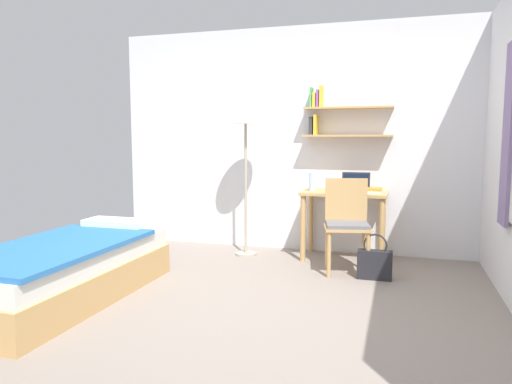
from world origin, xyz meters
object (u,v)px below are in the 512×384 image
desk_chair (347,221)px  book_stack (373,190)px  standing_lamp (246,122)px  laptop (355,187)px  handbag (375,263)px  desk (344,205)px  bed (65,271)px  water_bottle (312,182)px

desk_chair → book_stack: desk_chair is taller
standing_lamp → laptop: standing_lamp is taller
book_stack → handbag: bearing=-84.0°
desk_chair → handbag: bearing=-31.7°
standing_lamp → handbag: bearing=-20.4°
standing_lamp → book_stack: size_ratio=6.65×
book_stack → standing_lamp: bearing=-174.8°
laptop → handbag: 0.98m
desk → standing_lamp: (-1.08, -0.14, 0.91)m
bed → water_bottle: water_bottle is taller
desk → book_stack: size_ratio=3.56×
desk → water_bottle: bearing=-171.4°
desk_chair → standing_lamp: (-1.17, 0.36, 0.99)m
standing_lamp → desk: bearing=7.2°
water_bottle → book_stack: water_bottle is taller
desk → desk_chair: bearing=-80.6°
handbag → desk: bearing=118.6°
desk → book_stack: book_stack is taller
bed → desk_chair: desk_chair is taller
bed → laptop: 3.00m
bed → desk: 2.87m
standing_lamp → laptop: bearing=7.1°
desk → book_stack: bearing=-2.2°
water_bottle → handbag: bearing=-41.1°
laptop → water_bottle: bearing=-172.2°
desk → desk_chair: size_ratio=0.99×
laptop → book_stack: 0.19m
bed → book_stack: size_ratio=7.78×
book_stack → handbag: size_ratio=0.59×
laptop → water_bottle: 0.47m
standing_lamp → water_bottle: 0.99m
desk_chair → standing_lamp: 1.57m
water_bottle → book_stack: 0.65m
bed → laptop: laptop is taller
water_bottle → book_stack: bearing=3.6°
desk → laptop: size_ratio=2.98×
desk → handbag: (0.37, -0.68, -0.44)m
desk_chair → water_bottle: size_ratio=4.65×
desk_chair → book_stack: (0.22, 0.49, 0.26)m
desk_chair → standing_lamp: size_ratio=0.54×
book_stack → desk: bearing=177.8°
handbag → water_bottle: bearing=138.9°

